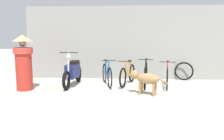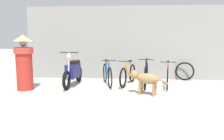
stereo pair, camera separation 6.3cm
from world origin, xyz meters
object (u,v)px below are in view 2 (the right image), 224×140
(bicycle_0, at_px, (107,74))
(bicycle_2, at_px, (146,75))
(bicycle_3, at_px, (168,76))
(spare_tire_left, at_px, (185,71))
(stray_dog, at_px, (145,79))
(person_in_robes, at_px, (24,61))
(bicycle_1, at_px, (128,75))
(motorcycle, at_px, (73,72))

(bicycle_0, relative_size, bicycle_2, 0.91)
(bicycle_0, distance_m, bicycle_3, 1.97)
(spare_tire_left, bearing_deg, stray_dog, -125.93)
(stray_dog, xyz_separation_m, spare_tire_left, (1.65, 2.27, -0.11))
(bicycle_2, xyz_separation_m, spare_tire_left, (1.52, 1.13, -0.03))
(bicycle_0, bearing_deg, stray_dog, 28.87)
(person_in_robes, bearing_deg, bicycle_1, -130.08)
(bicycle_2, distance_m, person_in_robes, 3.82)
(stray_dog, bearing_deg, person_in_robes, 19.98)
(bicycle_3, bearing_deg, stray_dog, -25.76)
(motorcycle, xyz_separation_m, stray_dog, (2.27, -1.06, -0.01))
(motorcycle, relative_size, spare_tire_left, 2.85)
(bicycle_1, distance_m, stray_dog, 1.39)
(bicycle_2, xyz_separation_m, motorcycle, (-2.40, -0.07, 0.08))
(bicycle_1, distance_m, person_in_robes, 3.30)
(person_in_robes, bearing_deg, motorcycle, -118.09)
(bicycle_2, bearing_deg, motorcycle, -81.00)
(motorcycle, bearing_deg, bicycle_2, 94.56)
(bicycle_2, bearing_deg, bicycle_1, -98.85)
(bicycle_1, bearing_deg, person_in_robes, -55.71)
(bicycle_1, xyz_separation_m, stray_dog, (0.46, -1.31, 0.11))
(spare_tire_left, bearing_deg, bicycle_2, -143.27)
(bicycle_0, height_order, stray_dog, bicycle_0)
(bicycle_3, xyz_separation_m, stray_dog, (-0.82, -1.12, 0.10))
(motorcycle, distance_m, person_in_robes, 1.55)
(bicycle_2, bearing_deg, bicycle_3, 95.56)
(motorcycle, relative_size, stray_dog, 1.85)
(bicycle_2, bearing_deg, bicycle_0, -85.73)
(stray_dog, bearing_deg, bicycle_2, -71.06)
(person_in_robes, xyz_separation_m, spare_tire_left, (5.22, 1.94, -0.53))
(motorcycle, relative_size, person_in_robes, 1.18)
(stray_dog, bearing_deg, spare_tire_left, -100.64)
(bicycle_2, bearing_deg, person_in_robes, -70.49)
(bicycle_0, xyz_separation_m, bicycle_2, (1.28, -0.07, 0.01))
(stray_dog, bearing_deg, bicycle_0, -20.90)
(stray_dog, bearing_deg, bicycle_3, -100.84)
(bicycle_2, height_order, motorcycle, motorcycle)
(bicycle_3, distance_m, person_in_robes, 4.49)
(bicycle_1, bearing_deg, bicycle_3, 98.43)
(bicycle_2, height_order, bicycle_3, bicycle_2)
(stray_dog, relative_size, spare_tire_left, 1.54)
(bicycle_3, height_order, motorcycle, motorcycle)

